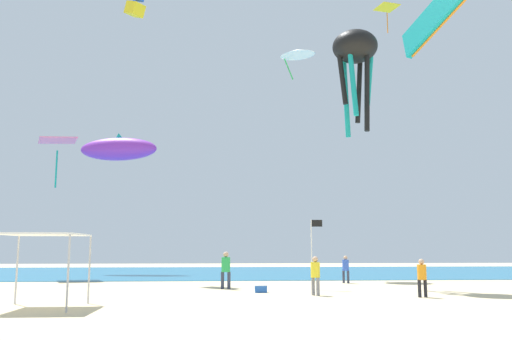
{
  "coord_description": "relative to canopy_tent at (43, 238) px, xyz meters",
  "views": [
    {
      "loc": [
        -1.8,
        -20.18,
        2.05
      ],
      "look_at": [
        0.47,
        11.11,
        6.65
      ],
      "focal_mm": 37.47,
      "sensor_mm": 36.0,
      "label": 1
    }
  ],
  "objects": [
    {
      "name": "banner_flag",
      "position": [
        11.08,
        7.78,
        -0.31
      ],
      "size": [
        0.61,
        0.06,
        3.52
      ],
      "color": "silver",
      "rests_on": "ground"
    },
    {
      "name": "person_near_tent",
      "position": [
        10.55,
        4.29,
        -1.43
      ],
      "size": [
        0.41,
        0.41,
        1.71
      ],
      "rotation": [
        0.0,
        0.0,
        5.3
      ],
      "color": "slate",
      "rests_on": "ground"
    },
    {
      "name": "cooler_box",
      "position": [
        8.26,
        6.03,
        -2.26
      ],
      "size": [
        0.57,
        0.37,
        0.35
      ],
      "color": "blue",
      "rests_on": "ground"
    },
    {
      "name": "person_central",
      "position": [
        14.93,
        3.06,
        -1.49
      ],
      "size": [
        0.43,
        0.38,
        1.62
      ],
      "rotation": [
        0.0,
        0.0,
        3.35
      ],
      "color": "black",
      "rests_on": "ground"
    },
    {
      "name": "kite_inflatable_purple",
      "position": [
        -2.39,
        26.44,
        8.13
      ],
      "size": [
        7.12,
        3.7,
        2.79
      ],
      "rotation": [
        0.0,
        0.0,
        2.95
      ],
      "color": "purple"
    },
    {
      "name": "canopy_tent",
      "position": [
        0.0,
        0.0,
        0.0
      ],
      "size": [
        2.75,
        3.01,
        2.58
      ],
      "color": "#B2B2B7",
      "rests_on": "ground"
    },
    {
      "name": "kite_parafoil_teal",
      "position": [
        19.89,
        11.55,
        14.26
      ],
      "size": [
        2.31,
        6.49,
        4.04
      ],
      "rotation": [
        0.0,
        0.0,
        1.89
      ],
      "color": "teal"
    },
    {
      "name": "kite_octopus_black",
      "position": [
        14.02,
        9.41,
        10.85
      ],
      "size": [
        2.74,
        2.74,
        6.12
      ],
      "rotation": [
        0.0,
        0.0,
        3.2
      ],
      "color": "black"
    },
    {
      "name": "kite_diamond_pink",
      "position": [
        -5.51,
        19.62,
        7.26
      ],
      "size": [
        3.3,
        3.3,
        3.62
      ],
      "rotation": [
        0.0,
        0.0,
        5.06
      ],
      "color": "pink"
    },
    {
      "name": "kite_delta_white",
      "position": [
        12.22,
        19.55,
        14.62
      ],
      "size": [
        3.75,
        3.73,
        2.2
      ],
      "rotation": [
        0.0,
        0.0,
        5.28
      ],
      "color": "white"
    },
    {
      "name": "ground",
      "position": [
        7.98,
        0.62,
        -2.49
      ],
      "size": [
        110.0,
        110.0,
        0.1
      ],
      "primitive_type": "cube",
      "color": "beige"
    },
    {
      "name": "person_rightmost",
      "position": [
        13.9,
        12.49,
        -1.48
      ],
      "size": [
        0.39,
        0.39,
        1.63
      ],
      "rotation": [
        0.0,
        0.0,
        5.67
      ],
      "color": "#33384C",
      "rests_on": "ground"
    },
    {
      "name": "person_leftmost",
      "position": [
        6.64,
        8.44,
        -1.33
      ],
      "size": [
        0.5,
        0.45,
        1.89
      ],
      "rotation": [
        0.0,
        0.0,
        6.1
      ],
      "color": "#33384C",
      "rests_on": "ground"
    },
    {
      "name": "kite_box_blue",
      "position": [
        -0.03,
        18.09,
        17.67
      ],
      "size": [
        1.65,
        1.61,
        2.48
      ],
      "rotation": [
        0.0,
        0.0,
        4.02
      ],
      "color": "blue"
    },
    {
      "name": "ocean_strip",
      "position": [
        7.98,
        27.81,
        -2.42
      ],
      "size": [
        110.0,
        25.51,
        0.03
      ],
      "primitive_type": "cube",
      "color": "#1E6B93",
      "rests_on": "ground"
    },
    {
      "name": "kite_diamond_yellow",
      "position": [
        21.18,
        24.73,
        20.93
      ],
      "size": [
        2.2,
        2.2,
        2.46
      ],
      "rotation": [
        0.0,
        0.0,
        1.84
      ],
      "color": "yellow"
    }
  ]
}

